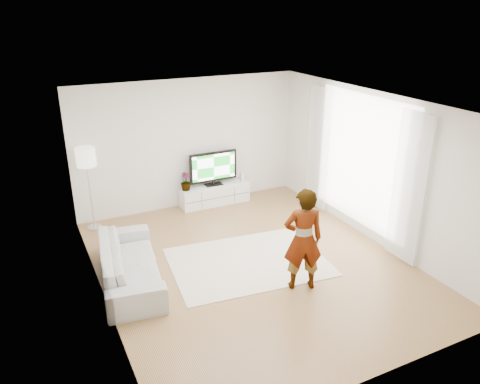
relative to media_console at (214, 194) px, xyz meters
name	(u,v)px	position (x,y,z in m)	size (l,w,h in m)	color
floor	(252,264)	(-0.47, -2.76, -0.22)	(6.00, 6.00, 0.00)	#AD874E
ceiling	(254,104)	(-0.47, -2.76, 2.58)	(6.00, 6.00, 0.00)	white
wall_left	(96,219)	(-2.97, -2.76, 1.18)	(0.02, 6.00, 2.80)	silver
wall_right	(373,168)	(2.03, -2.76, 1.18)	(0.02, 6.00, 2.80)	silver
wall_back	(189,144)	(-0.47, 0.24, 1.18)	(5.00, 0.02, 2.80)	silver
wall_front	(381,280)	(-0.47, -5.76, 1.18)	(5.00, 0.02, 2.80)	silver
window	(362,161)	(2.01, -2.46, 1.23)	(0.01, 2.60, 2.50)	white
curtain_near	(409,189)	(1.93, -3.76, 1.13)	(0.04, 0.70, 2.60)	white
curtain_far	(318,149)	(1.93, -1.16, 1.13)	(0.04, 0.70, 2.60)	white
media_console	(214,194)	(0.00, 0.00, 0.00)	(1.57, 0.45, 0.44)	white
television	(213,167)	(0.00, 0.03, 0.64)	(1.10, 0.22, 0.77)	black
game_console	(242,177)	(0.69, 0.00, 0.32)	(0.05, 0.15, 0.19)	white
potted_plant	(186,181)	(-0.67, 0.00, 0.42)	(0.22, 0.22, 0.40)	#3F7238
rug	(248,262)	(-0.51, -2.66, -0.21)	(2.66, 1.92, 0.01)	beige
player	(303,240)	(-0.11, -3.72, 0.63)	(0.61, 0.40, 1.68)	#334772
sofa	(130,263)	(-2.49, -2.33, 0.11)	(2.24, 0.88, 0.65)	#B2B2AD
floor_lamp	(86,161)	(-2.67, -0.06, 1.20)	(0.37, 0.37, 1.68)	silver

